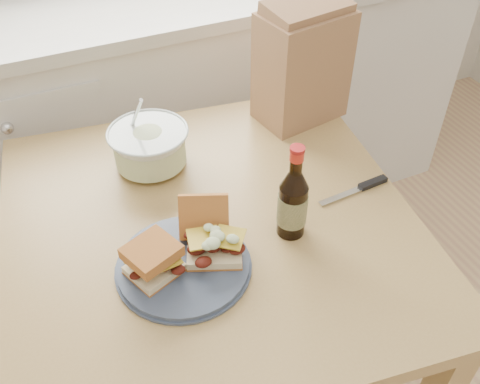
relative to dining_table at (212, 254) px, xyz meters
name	(u,v)px	position (x,y,z in m)	size (l,w,h in m)	color
cabinet_run	(155,113)	(0.13, 0.90, -0.18)	(2.50, 0.64, 0.94)	white
dining_table	(212,254)	(0.00, 0.00, 0.00)	(1.03, 1.03, 0.76)	tan
plate	(183,266)	(-0.10, -0.10, 0.12)	(0.27, 0.27, 0.02)	#3D4A63
sandwich_left	(153,260)	(-0.16, -0.10, 0.16)	(0.12, 0.12, 0.07)	beige
sandwich_right	(211,234)	(-0.03, -0.08, 0.16)	(0.14, 0.19, 0.09)	beige
coleslaw_bowl	(150,148)	(-0.06, 0.25, 0.16)	(0.20, 0.20, 0.20)	silver
beer_bottle	(293,202)	(0.15, -0.10, 0.20)	(0.06, 0.06, 0.23)	black
knife	(365,186)	(0.38, -0.05, 0.12)	(0.19, 0.03, 0.01)	silver
paper_bag	(302,67)	(0.39, 0.29, 0.26)	(0.23, 0.15, 0.30)	#A1744E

